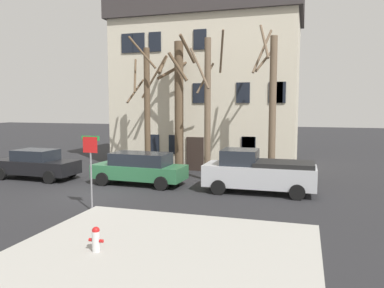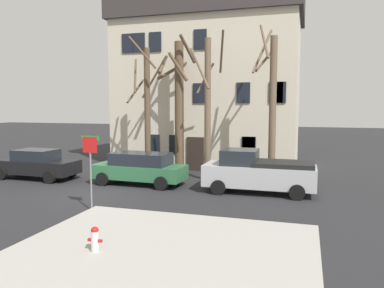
# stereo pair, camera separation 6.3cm
# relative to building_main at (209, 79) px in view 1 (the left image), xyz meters

# --- Properties ---
(ground_plane) EXTENTS (120.00, 120.00, 0.00)m
(ground_plane) POSITION_rel_building_main_xyz_m (-2.49, -10.72, -5.86)
(ground_plane) COLOR #262628
(sidewalk_slab) EXTENTS (8.30, 8.88, 0.12)m
(sidewalk_slab) POSITION_rel_building_main_xyz_m (2.89, -17.32, -5.80)
(sidewalk_slab) COLOR #A8A59E
(sidewalk_slab) RESTS_ON ground_plane
(building_main) EXTENTS (12.43, 7.05, 11.53)m
(building_main) POSITION_rel_building_main_xyz_m (0.00, 0.00, 0.00)
(building_main) COLOR beige
(building_main) RESTS_ON ground_plane
(tree_bare_near) EXTENTS (1.96, 1.90, 7.83)m
(tree_bare_near) POSITION_rel_building_main_xyz_m (-2.23, -5.63, -1.92)
(tree_bare_near) COLOR brown
(tree_bare_near) RESTS_ON ground_plane
(tree_bare_mid) EXTENTS (2.37, 2.57, 8.01)m
(tree_bare_mid) POSITION_rel_building_main_xyz_m (-0.67, -4.54, -1.69)
(tree_bare_mid) COLOR brown
(tree_bare_mid) RESTS_ON ground_plane
(tree_bare_far) EXTENTS (1.92, 1.91, 7.89)m
(tree_bare_far) POSITION_rel_building_main_xyz_m (1.48, -6.03, -1.83)
(tree_bare_far) COLOR brown
(tree_bare_far) RESTS_ON ground_plane
(tree_bare_end) EXTENTS (1.27, 1.86, 8.15)m
(tree_bare_end) POSITION_rel_building_main_xyz_m (4.83, -5.89, -1.79)
(tree_bare_end) COLOR brown
(tree_bare_end) RESTS_ON ground_plane
(car_black_sedan) EXTENTS (4.70, 2.11, 1.63)m
(car_black_sedan) POSITION_rel_building_main_xyz_m (-7.70, -8.37, -5.04)
(car_black_sedan) COLOR black
(car_black_sedan) RESTS_ON ground_plane
(car_green_wagon) EXTENTS (4.83, 2.15, 1.64)m
(car_green_wagon) POSITION_rel_building_main_xyz_m (-1.56, -8.14, -5.00)
(car_green_wagon) COLOR #2D6B42
(car_green_wagon) RESTS_ON ground_plane
(pickup_truck_silver) EXTENTS (5.09, 2.17, 2.00)m
(pickup_truck_silver) POSITION_rel_building_main_xyz_m (4.47, -8.18, -4.89)
(pickup_truck_silver) COLOR #B7BABF
(pickup_truck_silver) RESTS_ON ground_plane
(fire_hydrant) EXTENTS (0.42, 0.22, 0.69)m
(fire_hydrant) POSITION_rel_building_main_xyz_m (1.21, -16.97, -5.38)
(fire_hydrant) COLOR silver
(fire_hydrant) RESTS_ON sidewalk_slab
(street_sign_pole) EXTENTS (0.76, 0.07, 2.90)m
(street_sign_pole) POSITION_rel_building_main_xyz_m (-1.28, -13.14, -3.83)
(street_sign_pole) COLOR slate
(street_sign_pole) RESTS_ON ground_plane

